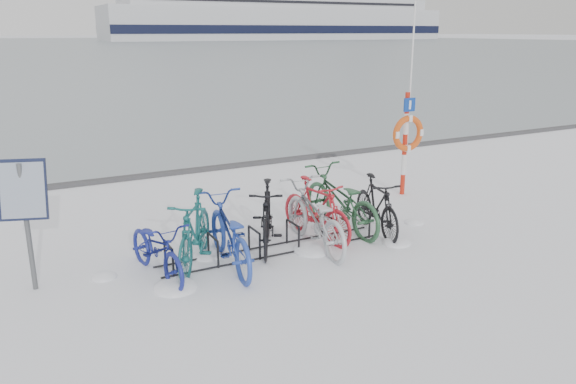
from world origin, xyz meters
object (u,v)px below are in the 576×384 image
lifebuoy_station (407,134)px  cruise_ferry (281,7)px  info_board (23,198)px  bike_rack (274,241)px

lifebuoy_station → cruise_ferry: bearing=63.9°
cruise_ferry → info_board: bearing=-117.7°
cruise_ferry → lifebuoy_station: bearing=-116.1°
lifebuoy_station → cruise_ferry: cruise_ferry is taller
info_board → cruise_ferry: 225.01m
lifebuoy_station → bike_rack: bearing=-157.9°
bike_rack → cruise_ferry: cruise_ferry is taller
lifebuoy_station → info_board: bearing=-169.8°
info_board → cruise_ferry: bearing=80.6°
bike_rack → lifebuoy_station: (4.11, 1.67, 1.22)m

